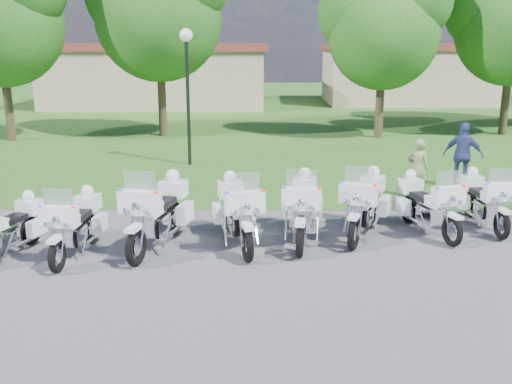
{
  "coord_description": "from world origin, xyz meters",
  "views": [
    {
      "loc": [
        0.92,
        -10.8,
        4.09
      ],
      "look_at": [
        0.79,
        1.2,
        0.95
      ],
      "focal_mm": 40.0,
      "sensor_mm": 36.0,
      "label": 1
    }
  ],
  "objects_px": {
    "motorcycle_5": "(303,207)",
    "lamp_post": "(187,64)",
    "motorcycle_3": "(159,212)",
    "motorcycle_6": "(365,203)",
    "motorcycle_4": "(237,211)",
    "motorcycle_1": "(8,226)",
    "motorcycle_8": "(484,199)",
    "bystander_a": "(417,168)",
    "motorcycle_2": "(76,223)",
    "bystander_c": "(463,155)",
    "motorcycle_7": "(427,204)"
  },
  "relations": [
    {
      "from": "motorcycle_5",
      "to": "lamp_post",
      "type": "xyz_separation_m",
      "value": [
        -3.37,
        7.75,
        2.69
      ]
    },
    {
      "from": "motorcycle_3",
      "to": "motorcycle_5",
      "type": "relative_size",
      "value": 1.02
    },
    {
      "from": "lamp_post",
      "to": "motorcycle_6",
      "type": "bearing_deg",
      "value": -57.17
    },
    {
      "from": "motorcycle_4",
      "to": "lamp_post",
      "type": "relative_size",
      "value": 0.55
    },
    {
      "from": "motorcycle_1",
      "to": "motorcycle_3",
      "type": "bearing_deg",
      "value": -151.81
    },
    {
      "from": "motorcycle_3",
      "to": "motorcycle_1",
      "type": "bearing_deg",
      "value": 23.66
    },
    {
      "from": "motorcycle_8",
      "to": "bystander_a",
      "type": "relative_size",
      "value": 1.42
    },
    {
      "from": "motorcycle_3",
      "to": "motorcycle_6",
      "type": "distance_m",
      "value": 4.45
    },
    {
      "from": "motorcycle_2",
      "to": "motorcycle_3",
      "type": "height_order",
      "value": "motorcycle_3"
    },
    {
      "from": "motorcycle_3",
      "to": "motorcycle_4",
      "type": "bearing_deg",
      "value": -160.91
    },
    {
      "from": "motorcycle_8",
      "to": "lamp_post",
      "type": "bearing_deg",
      "value": -45.5
    },
    {
      "from": "motorcycle_3",
      "to": "motorcycle_6",
      "type": "relative_size",
      "value": 1.09
    },
    {
      "from": "motorcycle_1",
      "to": "motorcycle_4",
      "type": "xyz_separation_m",
      "value": [
        4.49,
        0.71,
        0.12
      ]
    },
    {
      "from": "motorcycle_1",
      "to": "bystander_c",
      "type": "bearing_deg",
      "value": -134.78
    },
    {
      "from": "lamp_post",
      "to": "motorcycle_1",
      "type": "bearing_deg",
      "value": -105.98
    },
    {
      "from": "motorcycle_2",
      "to": "lamp_post",
      "type": "xyz_separation_m",
      "value": [
        1.17,
        8.67,
        2.77
      ]
    },
    {
      "from": "motorcycle_7",
      "to": "bystander_c",
      "type": "bearing_deg",
      "value": -135.0
    },
    {
      "from": "motorcycle_7",
      "to": "lamp_post",
      "type": "relative_size",
      "value": 0.49
    },
    {
      "from": "motorcycle_8",
      "to": "bystander_c",
      "type": "distance_m",
      "value": 3.78
    },
    {
      "from": "bystander_c",
      "to": "motorcycle_2",
      "type": "bearing_deg",
      "value": 57.23
    },
    {
      "from": "lamp_post",
      "to": "bystander_c",
      "type": "bearing_deg",
      "value": -20.17
    },
    {
      "from": "bystander_c",
      "to": "motorcycle_4",
      "type": "bearing_deg",
      "value": 64.73
    },
    {
      "from": "motorcycle_5",
      "to": "lamp_post",
      "type": "distance_m",
      "value": 8.87
    },
    {
      "from": "motorcycle_7",
      "to": "motorcycle_8",
      "type": "xyz_separation_m",
      "value": [
        1.43,
        0.46,
        -0.01
      ]
    },
    {
      "from": "motorcycle_7",
      "to": "lamp_post",
      "type": "xyz_separation_m",
      "value": [
        -6.16,
        7.21,
        2.76
      ]
    },
    {
      "from": "motorcycle_1",
      "to": "motorcycle_2",
      "type": "distance_m",
      "value": 1.33
    },
    {
      "from": "motorcycle_2",
      "to": "bystander_a",
      "type": "distance_m",
      "value": 9.08
    },
    {
      "from": "motorcycle_1",
      "to": "motorcycle_4",
      "type": "distance_m",
      "value": 4.55
    },
    {
      "from": "motorcycle_2",
      "to": "bystander_c",
      "type": "xyz_separation_m",
      "value": [
        9.5,
        5.61,
        0.31
      ]
    },
    {
      "from": "motorcycle_1",
      "to": "motorcycle_2",
      "type": "height_order",
      "value": "motorcycle_2"
    },
    {
      "from": "motorcycle_3",
      "to": "bystander_a",
      "type": "height_order",
      "value": "motorcycle_3"
    },
    {
      "from": "motorcycle_5",
      "to": "bystander_a",
      "type": "height_order",
      "value": "motorcycle_5"
    },
    {
      "from": "motorcycle_6",
      "to": "lamp_post",
      "type": "distance_m",
      "value": 9.19
    },
    {
      "from": "motorcycle_4",
      "to": "bystander_a",
      "type": "relative_size",
      "value": 1.57
    },
    {
      "from": "motorcycle_2",
      "to": "bystander_c",
      "type": "bearing_deg",
      "value": -145.38
    },
    {
      "from": "motorcycle_5",
      "to": "bystander_c",
      "type": "distance_m",
      "value": 6.83
    },
    {
      "from": "motorcycle_8",
      "to": "bystander_c",
      "type": "bearing_deg",
      "value": -105.27
    },
    {
      "from": "motorcycle_1",
      "to": "bystander_c",
      "type": "distance_m",
      "value": 12.24
    },
    {
      "from": "motorcycle_8",
      "to": "bystander_a",
      "type": "bearing_deg",
      "value": -75.25
    },
    {
      "from": "motorcycle_6",
      "to": "bystander_c",
      "type": "relative_size",
      "value": 1.27
    },
    {
      "from": "motorcycle_8",
      "to": "lamp_post",
      "type": "distance_m",
      "value": 10.53
    },
    {
      "from": "motorcycle_7",
      "to": "motorcycle_8",
      "type": "bearing_deg",
      "value": -179.63
    },
    {
      "from": "motorcycle_3",
      "to": "lamp_post",
      "type": "relative_size",
      "value": 0.57
    },
    {
      "from": "motorcycle_3",
      "to": "motorcycle_7",
      "type": "height_order",
      "value": "motorcycle_3"
    },
    {
      "from": "motorcycle_3",
      "to": "motorcycle_4",
      "type": "xyz_separation_m",
      "value": [
        1.6,
        0.17,
        -0.03
      ]
    },
    {
      "from": "motorcycle_5",
      "to": "motorcycle_2",
      "type": "bearing_deg",
      "value": 17.79
    },
    {
      "from": "motorcycle_1",
      "to": "motorcycle_4",
      "type": "relative_size",
      "value": 0.82
    },
    {
      "from": "motorcycle_8",
      "to": "motorcycle_4",
      "type": "bearing_deg",
      "value": 8.99
    },
    {
      "from": "motorcycle_4",
      "to": "motorcycle_7",
      "type": "distance_m",
      "value": 4.25
    },
    {
      "from": "motorcycle_5",
      "to": "lamp_post",
      "type": "bearing_deg",
      "value": -60.09
    }
  ]
}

